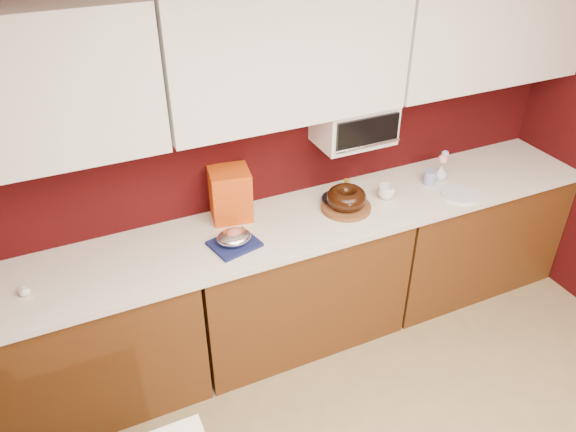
% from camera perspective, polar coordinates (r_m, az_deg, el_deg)
% --- Properties ---
extents(wall_back, '(4.00, 0.02, 2.50)m').
position_cam_1_polar(wall_back, '(3.36, -1.39, 7.17)').
color(wall_back, '#340707').
rests_on(wall_back, floor).
extents(base_cabinet_left, '(1.31, 0.58, 0.86)m').
position_cam_1_polar(base_cabinet_left, '(3.37, -20.67, -12.43)').
color(base_cabinet_left, '#522D10').
rests_on(base_cabinet_left, floor).
extents(base_cabinet_center, '(1.31, 0.58, 0.86)m').
position_cam_1_polar(base_cabinet_center, '(3.57, 0.78, -6.76)').
color(base_cabinet_center, '#522D10').
rests_on(base_cabinet_center, floor).
extents(base_cabinet_right, '(1.31, 0.58, 0.86)m').
position_cam_1_polar(base_cabinet_right, '(4.21, 17.42, -1.56)').
color(base_cabinet_right, '#522D10').
rests_on(base_cabinet_right, floor).
extents(countertop, '(4.00, 0.62, 0.04)m').
position_cam_1_polar(countertop, '(3.30, 0.84, -0.77)').
color(countertop, silver).
rests_on(countertop, base_cabinet_center).
extents(upper_cabinet_left, '(1.31, 0.33, 0.70)m').
position_cam_1_polar(upper_cabinet_left, '(2.76, -26.88, 11.14)').
color(upper_cabinet_left, white).
rests_on(upper_cabinet_left, wall_back).
extents(upper_cabinet_center, '(1.31, 0.33, 0.70)m').
position_cam_1_polar(upper_cabinet_center, '(3.00, -0.24, 16.24)').
color(upper_cabinet_center, white).
rests_on(upper_cabinet_center, wall_back).
extents(upper_cabinet_right, '(1.31, 0.33, 0.70)m').
position_cam_1_polar(upper_cabinet_right, '(3.73, 19.73, 17.85)').
color(upper_cabinet_right, white).
rests_on(upper_cabinet_right, wall_back).
extents(toaster_oven, '(0.45, 0.30, 0.25)m').
position_cam_1_polar(toaster_oven, '(3.38, 6.69, 9.44)').
color(toaster_oven, white).
rests_on(toaster_oven, upper_cabinet_center).
extents(toaster_oven_door, '(0.40, 0.02, 0.18)m').
position_cam_1_polar(toaster_oven_door, '(3.26, 8.12, 8.38)').
color(toaster_oven_door, black).
rests_on(toaster_oven_door, toaster_oven).
extents(toaster_oven_handle, '(0.42, 0.02, 0.02)m').
position_cam_1_polar(toaster_oven_handle, '(3.28, 8.15, 7.09)').
color(toaster_oven_handle, silver).
rests_on(toaster_oven_handle, toaster_oven).
extents(cake_base, '(0.36, 0.36, 0.03)m').
position_cam_1_polar(cake_base, '(3.41, 5.90, 0.91)').
color(cake_base, brown).
rests_on(cake_base, countertop).
extents(bundt_cake, '(0.31, 0.31, 0.10)m').
position_cam_1_polar(bundt_cake, '(3.37, 5.96, 1.85)').
color(bundt_cake, black).
rests_on(bundt_cake, cake_base).
extents(navy_towel, '(0.29, 0.26, 0.02)m').
position_cam_1_polar(navy_towel, '(3.10, -5.46, -2.84)').
color(navy_towel, '#151B4F').
rests_on(navy_towel, countertop).
extents(foil_ham_nest, '(0.21, 0.18, 0.07)m').
position_cam_1_polar(foil_ham_nest, '(3.07, -5.51, -2.15)').
color(foil_ham_nest, white).
rests_on(foil_ham_nest, navy_towel).
extents(roasted_ham, '(0.10, 0.09, 0.06)m').
position_cam_1_polar(roasted_ham, '(3.06, -5.53, -1.77)').
color(roasted_ham, '#C7695B').
rests_on(roasted_ham, foil_ham_nest).
extents(pandoro_box, '(0.26, 0.24, 0.31)m').
position_cam_1_polar(pandoro_box, '(3.26, -5.89, 2.22)').
color(pandoro_box, '#B4260C').
rests_on(pandoro_box, countertop).
extents(dark_pan, '(0.22, 0.22, 0.04)m').
position_cam_1_polar(dark_pan, '(3.46, 5.14, 1.60)').
color(dark_pan, black).
rests_on(dark_pan, countertop).
extents(coffee_mug, '(0.13, 0.13, 0.11)m').
position_cam_1_polar(coffee_mug, '(3.53, 9.98, 2.54)').
color(coffee_mug, white).
rests_on(coffee_mug, countertop).
extents(blue_jar, '(0.10, 0.10, 0.09)m').
position_cam_1_polar(blue_jar, '(3.75, 14.20, 3.81)').
color(blue_jar, navy).
rests_on(blue_jar, countertop).
extents(flower_vase, '(0.10, 0.10, 0.11)m').
position_cam_1_polar(flower_vase, '(3.82, 15.25, 4.37)').
color(flower_vase, silver).
rests_on(flower_vase, countertop).
extents(flower_pink, '(0.06, 0.06, 0.06)m').
position_cam_1_polar(flower_pink, '(3.78, 15.45, 5.58)').
color(flower_pink, pink).
rests_on(flower_pink, flower_vase).
extents(flower_blue, '(0.05, 0.05, 0.05)m').
position_cam_1_polar(flower_blue, '(3.80, 15.67, 6.08)').
color(flower_blue, '#83A8D1').
rests_on(flower_blue, flower_vase).
extents(china_plate, '(0.26, 0.26, 0.01)m').
position_cam_1_polar(china_plate, '(3.69, 17.05, 2.11)').
color(china_plate, white).
rests_on(china_plate, countertop).
extents(amber_bottle, '(0.03, 0.03, 0.10)m').
position_cam_1_polar(amber_bottle, '(3.55, 5.97, 3.00)').
color(amber_bottle, olive).
rests_on(amber_bottle, countertop).
extents(egg_left, '(0.07, 0.06, 0.04)m').
position_cam_1_polar(egg_left, '(3.04, -25.16, -7.01)').
color(egg_left, silver).
rests_on(egg_left, countertop).
extents(egg_right, '(0.05, 0.04, 0.04)m').
position_cam_1_polar(egg_right, '(3.06, -25.35, -6.81)').
color(egg_right, white).
rests_on(egg_right, countertop).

